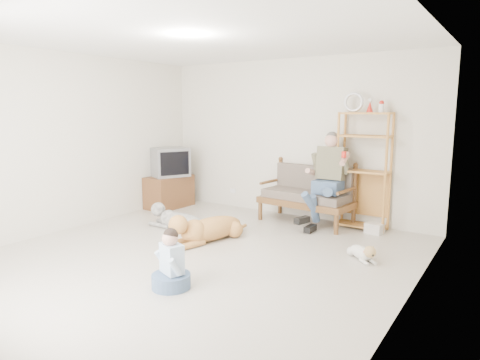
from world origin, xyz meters
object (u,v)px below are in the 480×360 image
Objects in this scene: tv_stand at (169,192)px; loveseat at (308,193)px; golden_retriever at (205,229)px; etagere at (363,170)px.

loveseat is at bearing 11.52° from tv_stand.
tv_stand is 0.61× the size of golden_retriever.
loveseat is at bearing 81.23° from golden_retriever.
etagere reaches higher than tv_stand.
etagere reaches higher than golden_retriever.
etagere is 1.41× the size of golden_retriever.
golden_retriever is (-0.75, -1.78, -0.30)m from loveseat.
tv_stand reaches higher than golden_retriever.
loveseat is at bearing -172.48° from etagere.
golden_retriever is (-1.61, -1.90, -0.74)m from etagere.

